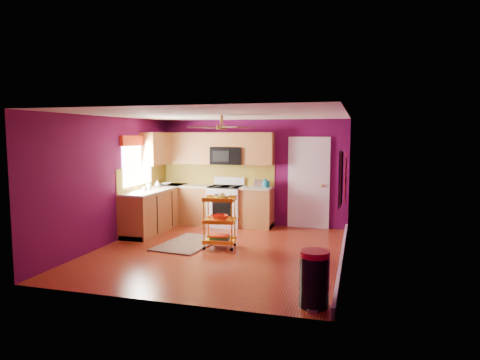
% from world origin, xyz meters
% --- Properties ---
extents(ground, '(5.00, 5.00, 0.00)m').
position_xyz_m(ground, '(0.00, 0.00, 0.00)').
color(ground, maroon).
rests_on(ground, ground).
extents(room_envelope, '(4.54, 5.04, 2.52)m').
position_xyz_m(room_envelope, '(0.03, 0.00, 1.63)').
color(room_envelope, '#550940').
rests_on(room_envelope, ground).
extents(lower_cabinets, '(2.81, 2.31, 0.94)m').
position_xyz_m(lower_cabinets, '(-1.35, 1.82, 0.43)').
color(lower_cabinets, brown).
rests_on(lower_cabinets, ground).
extents(electric_range, '(0.76, 0.66, 1.13)m').
position_xyz_m(electric_range, '(-0.55, 2.17, 0.48)').
color(electric_range, white).
rests_on(electric_range, ground).
extents(upper_cabinetry, '(2.80, 2.30, 1.26)m').
position_xyz_m(upper_cabinetry, '(-1.24, 2.17, 1.80)').
color(upper_cabinetry, brown).
rests_on(upper_cabinetry, ground).
extents(left_window, '(0.08, 1.35, 1.08)m').
position_xyz_m(left_window, '(-2.22, 1.05, 1.74)').
color(left_window, white).
rests_on(left_window, ground).
extents(panel_door, '(0.95, 0.11, 2.15)m').
position_xyz_m(panel_door, '(1.35, 2.47, 1.02)').
color(panel_door, white).
rests_on(panel_door, ground).
extents(right_wall_art, '(0.04, 2.74, 1.04)m').
position_xyz_m(right_wall_art, '(2.23, -0.34, 1.44)').
color(right_wall_art, black).
rests_on(right_wall_art, ground).
extents(ceiling_fan, '(1.01, 1.01, 0.26)m').
position_xyz_m(ceiling_fan, '(0.00, 0.20, 2.29)').
color(ceiling_fan, '#BF8C3F').
rests_on(ceiling_fan, ground).
extents(shag_rug, '(1.08, 1.59, 0.02)m').
position_xyz_m(shag_rug, '(-0.75, 0.33, 0.01)').
color(shag_rug, black).
rests_on(shag_rug, ground).
extents(rolling_cart, '(0.64, 0.50, 1.06)m').
position_xyz_m(rolling_cart, '(-0.05, 0.21, 0.55)').
color(rolling_cart, yellow).
rests_on(rolling_cart, ground).
extents(trash_can, '(0.43, 0.45, 0.71)m').
position_xyz_m(trash_can, '(1.96, -2.12, 0.36)').
color(trash_can, black).
rests_on(trash_can, ground).
extents(teal_kettle, '(0.18, 0.18, 0.21)m').
position_xyz_m(teal_kettle, '(0.40, 2.21, 1.02)').
color(teal_kettle, teal).
rests_on(teal_kettle, lower_cabinets).
extents(toaster, '(0.22, 0.15, 0.18)m').
position_xyz_m(toaster, '(0.25, 2.22, 1.03)').
color(toaster, beige).
rests_on(toaster, lower_cabinets).
extents(soap_bottle_a, '(0.09, 0.09, 0.19)m').
position_xyz_m(soap_bottle_a, '(-1.98, 1.09, 1.04)').
color(soap_bottle_a, '#EA3F72').
rests_on(soap_bottle_a, lower_cabinets).
extents(soap_bottle_b, '(0.13, 0.13, 0.17)m').
position_xyz_m(soap_bottle_b, '(-2.01, 1.57, 1.02)').
color(soap_bottle_b, white).
rests_on(soap_bottle_b, lower_cabinets).
extents(counter_dish, '(0.24, 0.24, 0.06)m').
position_xyz_m(counter_dish, '(-1.99, 2.01, 0.97)').
color(counter_dish, white).
rests_on(counter_dish, lower_cabinets).
extents(counter_cup, '(0.11, 0.11, 0.09)m').
position_xyz_m(counter_cup, '(-1.98, 0.90, 0.98)').
color(counter_cup, white).
rests_on(counter_cup, lower_cabinets).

